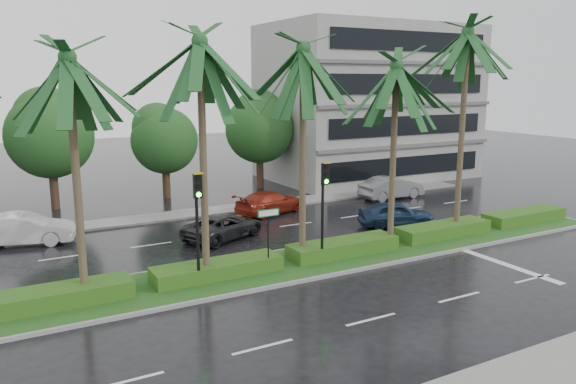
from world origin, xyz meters
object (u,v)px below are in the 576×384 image
signal_median_left (198,213)px  car_grey (391,188)px  car_darkgrey (224,226)px  car_blue (396,214)px  street_sign (268,224)px  car_red (270,202)px  car_white (23,229)px

signal_median_left → car_grey: bearing=29.4°
car_darkgrey → car_blue: bearing=-128.7°
street_sign → car_darkgrey: bearing=85.1°
car_darkgrey → car_grey: bearing=-99.4°
car_darkgrey → car_red: car_red is taller
street_sign → car_darkgrey: street_sign is taller
signal_median_left → car_darkgrey: signal_median_left is taller
car_blue → car_grey: car_grey is taller
car_darkgrey → car_blue: car_blue is taller
street_sign → car_blue: bearing=20.3°
car_red → car_darkgrey: bearing=112.8°
street_sign → car_grey: bearing=33.9°
car_grey → street_sign: bearing=123.2°
car_white → car_red: bearing=-74.7°
signal_median_left → car_grey: 19.64m
signal_median_left → street_sign: size_ratio=1.68×
street_sign → car_red: 10.86m
car_red → car_grey: size_ratio=1.02×
car_red → car_grey: bearing=-107.1°
street_sign → car_white: size_ratio=0.56×
car_grey → car_red: bearing=88.5°
signal_median_left → street_sign: 3.13m
signal_median_left → car_red: (8.00, 9.72, -2.33)m
car_blue → signal_median_left: bearing=128.8°
car_white → car_blue: bearing=-93.4°
car_red → car_blue: 7.51m
car_darkgrey → car_red: size_ratio=0.97×
signal_median_left → street_sign: bearing=3.5°
street_sign → car_darkgrey: size_ratio=0.58×
car_darkgrey → car_blue: 9.31m
signal_median_left → car_blue: 13.24m
car_white → car_grey: 22.30m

